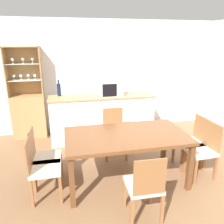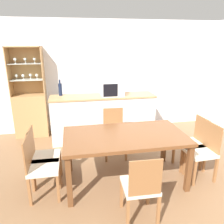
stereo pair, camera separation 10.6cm
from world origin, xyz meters
The scene contains 13 objects.
ground_plane centered at (0.00, 0.00, 0.00)m, with size 18.00×18.00×0.00m, color brown.
wall_back centered at (0.00, 2.63, 1.27)m, with size 6.80×0.06×2.55m.
kitchen_counter centered at (-0.37, 1.94, 0.49)m, with size 2.21×0.55×0.99m.
display_cabinet centered at (-1.93, 2.43, 0.62)m, with size 0.71×0.35×1.98m.
dining_table centered at (-0.28, 0.36, 0.69)m, with size 1.78×0.97×0.77m.
dining_chair_head_near centered at (-0.28, -0.44, 0.45)m, with size 0.41×0.41×0.89m.
dining_chair_head_far centered at (-0.28, 1.16, 0.45)m, with size 0.42×0.42×0.89m.
dining_chair_side_left_near centered at (-1.48, 0.22, 0.45)m, with size 0.41×0.41×0.89m.
dining_chair_side_right_far centered at (0.93, 0.51, 0.45)m, with size 0.42×0.42×0.89m.
dining_chair_side_left_far centered at (-1.48, 0.51, 0.45)m, with size 0.42×0.42×0.89m.
dining_chair_side_right_near centered at (0.93, 0.22, 0.45)m, with size 0.42×0.42×0.89m.
microwave centered at (-0.18, 1.94, 1.13)m, with size 0.46×0.40×0.30m.
wine_bottle centered at (-1.24, 2.11, 1.12)m, with size 0.08×0.08×0.34m.
Camera 2 is at (-1.01, -2.49, 2.06)m, focal length 35.00 mm.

